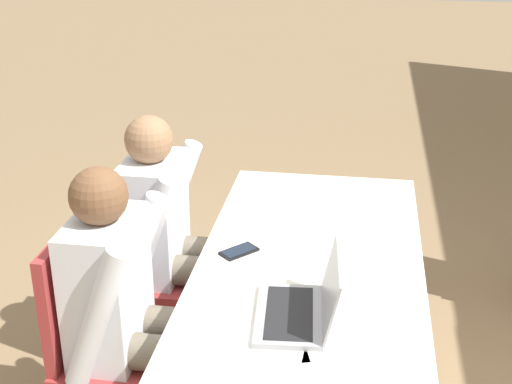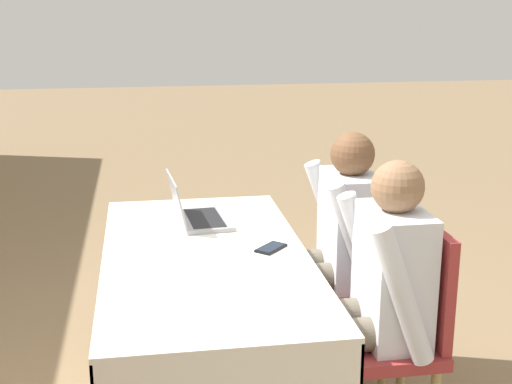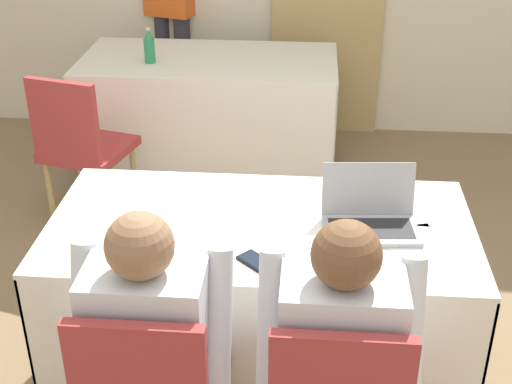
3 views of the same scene
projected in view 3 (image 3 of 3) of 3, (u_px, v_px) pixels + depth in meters
ground_plane at (260, 373)px, 3.10m from camera, size 24.00×24.00×0.00m
conference_table_near at (260, 264)px, 2.83m from camera, size 1.64×0.83×0.76m
conference_table_far at (210, 86)px, 4.64m from camera, size 1.64×0.83×0.76m
laptop at (370, 218)px, 2.69m from camera, size 0.37×0.29×0.22m
cell_phone at (257, 262)px, 2.50m from camera, size 0.15×0.15×0.01m
paper_beside_laptop at (417, 247)px, 2.59m from camera, size 0.29×0.34×0.00m
paper_centre_table at (158, 252)px, 2.56m from camera, size 0.28×0.34×0.00m
paper_left_edge at (405, 207)px, 2.85m from camera, size 0.22×0.30×0.00m
water_bottle at (149, 47)px, 4.43m from camera, size 0.07×0.07×0.22m
chair_far_spare at (80, 143)px, 3.97m from camera, size 0.54×0.54×0.93m
person_checkered_shirt at (155, 341)px, 2.26m from camera, size 0.50×0.52×1.19m
person_white_shirt at (338, 351)px, 2.22m from camera, size 0.50×0.52×1.19m
person_red_shirt at (171, 6)px, 5.13m from camera, size 0.38×0.29×1.59m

